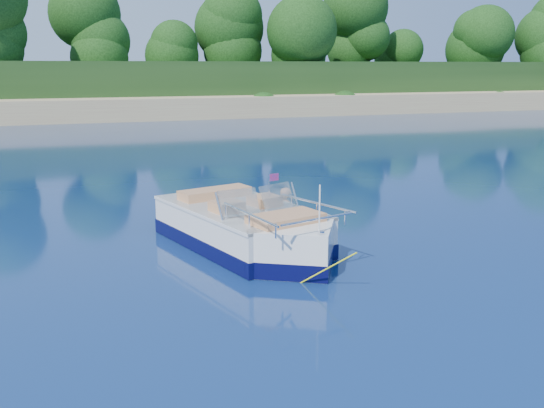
% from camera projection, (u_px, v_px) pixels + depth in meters
% --- Properties ---
extents(ground, '(160.00, 160.00, 0.00)m').
position_uv_depth(ground, '(454.00, 309.00, 9.43)').
color(ground, '#091844').
rests_on(ground, ground).
extents(shoreline, '(170.00, 59.00, 6.00)m').
position_uv_depth(shoreline, '(111.00, 90.00, 67.93)').
color(shoreline, tan).
rests_on(shoreline, ground).
extents(treeline, '(150.00, 7.12, 8.19)m').
position_uv_depth(treeline, '(133.00, 40.00, 45.96)').
color(treeline, black).
rests_on(treeline, ground).
extents(motorboat, '(3.07, 5.70, 1.95)m').
position_uv_depth(motorboat, '(250.00, 232.00, 12.40)').
color(motorboat, white).
rests_on(motorboat, ground).
extents(tow_tube, '(1.62, 1.62, 0.39)m').
position_uv_depth(tow_tube, '(287.00, 221.00, 14.35)').
color(tow_tube, yellow).
rests_on(tow_tube, ground).
extents(boy, '(0.58, 0.84, 1.51)m').
position_uv_depth(boy, '(283.00, 225.00, 14.39)').
color(boy, tan).
rests_on(boy, ground).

